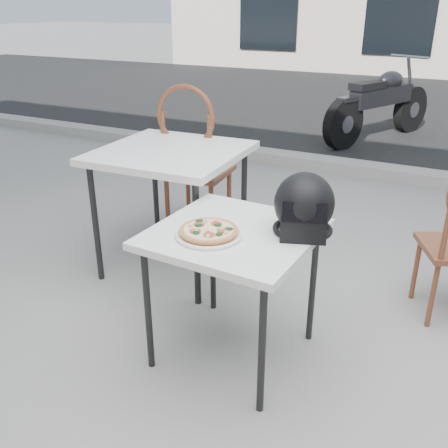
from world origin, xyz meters
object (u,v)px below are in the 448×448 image
at_px(cafe_table_main, 234,242).
at_px(helmet, 304,207).
at_px(motorcycle, 381,105).
at_px(cafe_table_side, 171,161).
at_px(plate, 209,234).
at_px(pizza, 209,230).
at_px(cafe_chair_side, 193,155).

xyz_separation_m(cafe_table_main, helmet, (0.28, 0.12, 0.18)).
distance_m(helmet, motorcycle, 4.66).
distance_m(cafe_table_side, motorcycle, 4.13).
bearing_deg(motorcycle, cafe_table_main, -63.26).
bearing_deg(helmet, plate, -166.79).
height_order(pizza, helmet, helmet).
distance_m(cafe_table_main, motorcycle, 4.74).
bearing_deg(cafe_chair_side, plate, 117.97).
bearing_deg(pizza, helmet, 32.55).
height_order(cafe_table_main, pizza, pizza).
distance_m(pizza, helmet, 0.43).
distance_m(pizza, cafe_chair_side, 1.44).
xyz_separation_m(pizza, cafe_chair_side, (-0.79, 1.20, -0.07)).
height_order(plate, helmet, helmet).
distance_m(cafe_table_main, cafe_chair_side, 1.39).
relative_size(cafe_table_main, cafe_chair_side, 0.65).
relative_size(cafe_table_main, motorcycle, 0.39).
height_order(pizza, motorcycle, motorcycle).
xyz_separation_m(cafe_table_side, motorcycle, (0.50, 4.09, -0.28)).
distance_m(cafe_table_main, helmet, 0.36).
height_order(cafe_table_main, motorcycle, motorcycle).
bearing_deg(cafe_table_side, plate, -47.98).
bearing_deg(helmet, motorcycle, 77.19).
height_order(plate, cafe_table_side, cafe_table_side).
bearing_deg(cafe_table_main, cafe_chair_side, 128.10).
bearing_deg(plate, cafe_chair_side, 123.14).
xyz_separation_m(plate, pizza, (0.00, 0.00, 0.02)).
bearing_deg(motorcycle, pizza, -64.18).
relative_size(cafe_table_side, motorcycle, 0.46).
height_order(cafe_chair_side, motorcycle, cafe_chair_side).
height_order(plate, cafe_chair_side, cafe_chair_side).
bearing_deg(pizza, cafe_table_main, 56.33).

